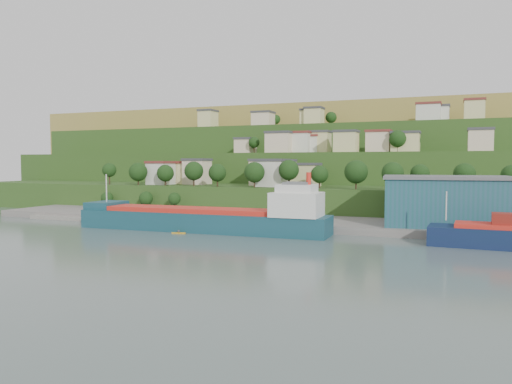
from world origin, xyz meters
The scene contains 10 objects.
ground centered at (0.00, 0.00, 0.00)m, with size 500.00×500.00×0.00m, color #4C5D59.
quay centered at (20.00, 28.00, 0.00)m, with size 220.00×26.00×4.00m, color slate.
pebble_beach centered at (-55.00, 22.00, 0.00)m, with size 40.00×18.00×2.40m, color slate.
hillside centered at (0.00, 168.68, 0.08)m, with size 360.00×210.98×96.00m.
cargo_ship_near centered at (-7.50, 8.16, 2.84)m, with size 69.54×12.89×17.80m.
warehouse centered at (50.84, 27.46, 8.43)m, with size 32.83×22.16×12.80m.
caravan centered at (-56.80, 22.29, 2.46)m, with size 5.42×2.26×2.53m, color silver.
dinghy centered at (-44.92, 18.82, 1.62)m, with size 4.16×1.56×0.83m, color silver.
kayak_orange centered at (-18.66, 3.86, 0.23)m, with size 3.12×1.78×0.79m.
kayak_yellow centered at (-12.70, 1.65, 0.26)m, with size 3.63×1.50×0.90m.
Camera 1 is at (53.29, -108.72, 18.20)m, focal length 35.00 mm.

